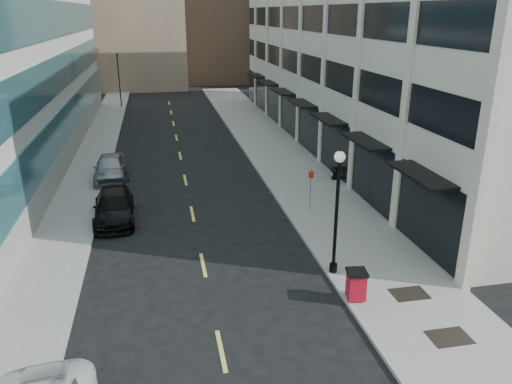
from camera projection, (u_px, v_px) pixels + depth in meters
name	position (u px, v px, depth m)	size (l,w,h in m)	color
sidewalk_right	(295.00, 172.00, 34.29)	(5.00, 80.00, 0.15)	gray
sidewalk_left	(82.00, 185.00, 31.70)	(3.00, 80.00, 0.15)	gray
building_right	(389.00, 31.00, 39.44)	(15.30, 46.50, 18.25)	beige
skyline_tan_far	(71.00, 8.00, 80.07)	(12.00, 14.00, 22.00)	#997E64
skyline_stone	(282.00, 15.00, 75.26)	(10.00, 14.00, 20.00)	beige
grate_mid	(449.00, 337.00, 16.76)	(1.40, 1.00, 0.01)	black
grate_far	(409.00, 294.00, 19.34)	(1.40, 1.00, 0.01)	black
road_centerline	(189.00, 195.00, 30.16)	(0.15, 68.20, 0.01)	#D8CC4C
traffic_signal	(117.00, 57.00, 55.78)	(0.66, 0.66, 6.98)	black
car_black_pickup	(114.00, 207.00, 26.39)	(2.05, 5.05, 1.46)	black
car_silver_sedan	(110.00, 168.00, 32.68)	(1.97, 4.90, 1.67)	gray
trash_bin	(356.00, 284.00, 18.80)	(0.83, 0.88, 1.20)	#B00B1D
lamppost	(337.00, 202.00, 19.96)	(0.45, 0.45, 5.36)	black
sign_post	(311.00, 183.00, 27.07)	(0.28, 0.06, 2.37)	slate
urn_planter	(335.00, 172.00, 32.48)	(0.60, 0.60, 0.83)	black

